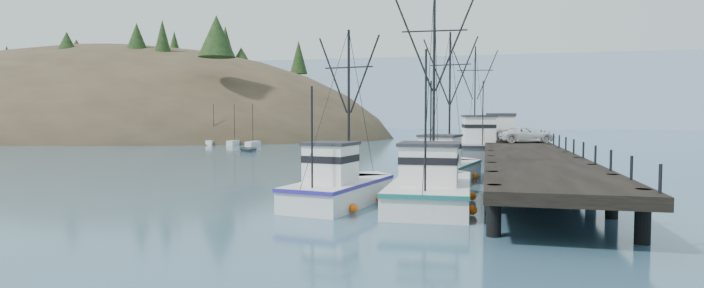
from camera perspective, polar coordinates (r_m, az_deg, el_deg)
name	(u,v)px	position (r m, az deg, el deg)	size (l,w,h in m)	color
ground	(259,207)	(28.21, -9.61, -6.50)	(400.00, 400.00, 0.00)	#2F536A
pier	(527,156)	(41.72, 17.77, -1.16)	(6.00, 44.00, 2.00)	black
headland	(88,156)	(135.38, -25.71, -1.11)	(134.80, 78.00, 51.00)	#382D1E
distant_ridge	(483,128)	(195.57, 13.48, 1.65)	(360.00, 40.00, 26.00)	#9EB2C6
distant_ridge_far	(353,126)	(216.67, 0.15, 1.87)	(180.00, 25.00, 18.00)	silver
moored_sailboats	(221,141)	(92.19, -13.41, 0.32)	(21.17, 17.85, 6.35)	silver
trawler_near	(432,188)	(29.09, 8.28, -4.56)	(4.23, 12.06, 12.13)	silver
trawler_mid	(342,188)	(28.75, -1.04, -4.63)	(4.51, 9.37, 9.50)	silver
trawler_far	(445,169)	(39.33, 9.68, -2.58)	(5.05, 10.63, 10.90)	silver
work_vessel	(476,148)	(57.28, 12.75, -0.43)	(5.82, 14.26, 12.06)	slate
pier_shed	(501,126)	(59.54, 15.18, 1.78)	(3.00, 3.20, 2.80)	silver
pickup_truck	(526,135)	(54.61, 17.65, 0.91)	(2.42, 5.26, 1.46)	silver
motorboat	(248,152)	(70.11, -10.74, -0.78)	(3.40, 4.75, 0.98)	slate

